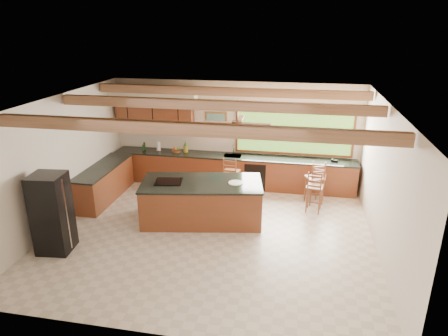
# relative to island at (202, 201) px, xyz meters

# --- Properties ---
(ground) EXTENTS (7.20, 7.20, 0.00)m
(ground) POSITION_rel_island_xyz_m (0.35, -0.60, -0.50)
(ground) COLOR beige
(ground) RESTS_ON ground
(room_shell) EXTENTS (7.27, 6.54, 3.02)m
(room_shell) POSITION_rel_island_xyz_m (0.18, 0.05, 1.72)
(room_shell) COLOR beige
(room_shell) RESTS_ON ground
(counter_run) EXTENTS (7.12, 3.10, 1.26)m
(counter_run) POSITION_rel_island_xyz_m (-0.47, 1.92, -0.03)
(counter_run) COLOR brown
(counter_run) RESTS_ON ground
(island) EXTENTS (3.03, 1.81, 1.01)m
(island) POSITION_rel_island_xyz_m (0.00, 0.00, 0.00)
(island) COLOR brown
(island) RESTS_ON ground
(refrigerator) EXTENTS (0.73, 0.71, 1.70)m
(refrigerator) POSITION_rel_island_xyz_m (-2.70, -1.90, 0.35)
(refrigerator) COLOR black
(refrigerator) RESTS_ON ground
(bar_stool_a) EXTENTS (0.46, 0.46, 1.19)m
(bar_stool_a) POSITION_rel_island_xyz_m (0.45, 1.47, 0.21)
(bar_stool_a) COLOR brown
(bar_stool_a) RESTS_ON ground
(bar_stool_b) EXTENTS (0.43, 0.43, 1.11)m
(bar_stool_b) POSITION_rel_island_xyz_m (2.79, 1.79, 0.16)
(bar_stool_b) COLOR brown
(bar_stool_b) RESTS_ON ground
(bar_stool_c) EXTENTS (0.45, 0.45, 1.11)m
(bar_stool_c) POSITION_rel_island_xyz_m (2.67, 0.94, 0.16)
(bar_stool_c) COLOR brown
(bar_stool_c) RESTS_ON ground
(bar_stool_d) EXTENTS (0.56, 0.56, 1.19)m
(bar_stool_d) POSITION_rel_island_xyz_m (2.68, 1.45, 0.21)
(bar_stool_d) COLOR brown
(bar_stool_d) RESTS_ON ground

